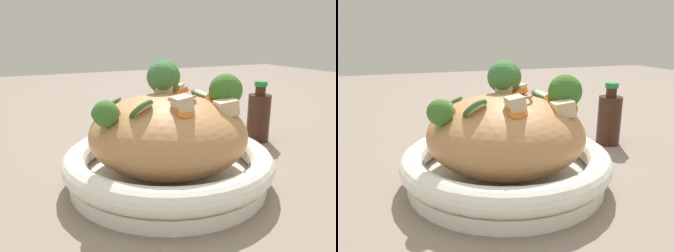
{
  "view_description": "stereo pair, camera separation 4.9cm",
  "coord_description": "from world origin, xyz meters",
  "views": [
    {
      "loc": [
        0.42,
        -0.2,
        0.22
      ],
      "look_at": [
        0.0,
        0.0,
        0.09
      ],
      "focal_mm": 35.61,
      "sensor_mm": 36.0,
      "label": 1
    },
    {
      "loc": [
        0.44,
        -0.16,
        0.22
      ],
      "look_at": [
        0.0,
        0.0,
        0.09
      ],
      "focal_mm": 35.61,
      "sensor_mm": 36.0,
      "label": 2
    }
  ],
  "objects": [
    {
      "name": "ground_plane",
      "position": [
        0.0,
        0.0,
        0.0
      ],
      "size": [
        3.0,
        3.0,
        0.0
      ],
      "primitive_type": "plane",
      "color": "gray"
    },
    {
      "name": "serving_bowl",
      "position": [
        0.0,
        0.0,
        0.03
      ],
      "size": [
        0.31,
        0.31,
        0.06
      ],
      "color": "white",
      "rests_on": "ground_plane"
    },
    {
      "name": "noodle_heap",
      "position": [
        0.0,
        0.0,
        0.08
      ],
      "size": [
        0.23,
        0.23,
        0.12
      ],
      "color": "#B6804E",
      "rests_on": "serving_bowl"
    },
    {
      "name": "broccoli_florets",
      "position": [
        -0.02,
        0.02,
        0.14
      ],
      "size": [
        0.13,
        0.22,
        0.08
      ],
      "color": "#9AAB68",
      "rests_on": "serving_bowl"
    },
    {
      "name": "carrot_coins",
      "position": [
        0.02,
        0.01,
        0.12
      ],
      "size": [
        0.1,
        0.2,
        0.04
      ],
      "color": "orange",
      "rests_on": "serving_bowl"
    },
    {
      "name": "zucchini_slices",
      "position": [
        -0.01,
        -0.03,
        0.12
      ],
      "size": [
        0.15,
        0.2,
        0.04
      ],
      "color": "beige",
      "rests_on": "serving_bowl"
    },
    {
      "name": "chicken_chunks",
      "position": [
        -0.0,
        0.03,
        0.13
      ],
      "size": [
        0.15,
        0.1,
        0.04
      ],
      "color": "beige",
      "rests_on": "serving_bowl"
    },
    {
      "name": "soy_sauce_bottle",
      "position": [
        -0.1,
        0.26,
        0.05
      ],
      "size": [
        0.05,
        0.05,
        0.12
      ],
      "color": "#381E14",
      "rests_on": "ground_plane"
    }
  ]
}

